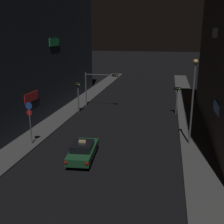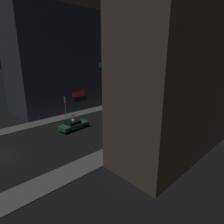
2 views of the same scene
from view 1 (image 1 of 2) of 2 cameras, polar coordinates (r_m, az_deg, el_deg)
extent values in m
cube|color=#4C4C4C|center=(39.76, -6.87, 1.95)|extent=(2.66, 60.28, 0.13)
cube|color=#4C4C4C|center=(37.88, 15.45, 0.77)|extent=(2.66, 60.28, 0.13)
cube|color=#282D38|center=(37.06, -19.70, 14.77)|extent=(10.37, 33.27, 18.84)
cube|color=red|center=(29.37, -16.45, 3.05)|extent=(0.08, 2.80, 0.90)
cube|color=#26CC66|center=(34.70, -11.93, 14.06)|extent=(0.08, 2.80, 0.90)
cube|color=#337FE5|center=(24.10, 20.98, 0.91)|extent=(0.08, 2.80, 0.90)
cube|color=white|center=(28.17, 20.69, 15.20)|extent=(0.08, 2.80, 0.90)
cube|color=#1E512D|center=(22.09, -6.07, -8.20)|extent=(2.19, 4.55, 0.60)
cube|color=black|center=(21.69, -6.23, -7.09)|extent=(1.76, 2.12, 0.50)
cube|color=red|center=(20.28, -9.54, -10.34)|extent=(0.24, 0.08, 0.16)
cube|color=red|center=(19.94, -5.32, -10.66)|extent=(0.24, 0.08, 0.16)
cylinder|color=black|center=(23.60, -7.26, -7.41)|extent=(0.28, 0.66, 0.64)
cylinder|color=black|center=(23.29, -3.39, -7.63)|extent=(0.28, 0.66, 0.64)
cylinder|color=black|center=(21.21, -8.99, -10.29)|extent=(0.28, 0.66, 0.64)
cylinder|color=black|center=(20.86, -4.67, -10.60)|extent=(0.28, 0.66, 0.64)
cube|color=#F4E08C|center=(21.65, -6.20, -6.14)|extent=(0.57, 0.23, 0.20)
cylinder|color=slate|center=(37.30, -5.45, 4.64)|extent=(0.16, 0.16, 4.67)
cylinder|color=slate|center=(36.40, -2.47, 7.75)|extent=(4.03, 0.10, 0.10)
cube|color=black|center=(35.97, 0.68, 7.67)|extent=(0.80, 0.28, 0.32)
sphere|color=#3F0C0C|center=(35.85, 0.23, 7.64)|extent=(0.20, 0.20, 0.20)
sphere|color=#3F2D0C|center=(35.80, 0.62, 7.63)|extent=(0.20, 0.20, 0.20)
sphere|color=#19E54C|center=(35.76, 1.02, 7.61)|extent=(0.20, 0.20, 0.20)
cylinder|color=slate|center=(34.30, -7.04, 2.91)|extent=(0.16, 0.16, 3.88)
cube|color=black|center=(33.96, -7.14, 5.69)|extent=(0.80, 0.28, 0.32)
sphere|color=#3F0C0C|center=(33.88, -7.63, 5.65)|extent=(0.20, 0.20, 0.20)
sphere|color=#3F2D0C|center=(33.80, -7.23, 5.64)|extent=(0.20, 0.20, 0.20)
sphere|color=#19E54C|center=(33.72, -6.83, 5.63)|extent=(0.20, 0.20, 0.20)
cylinder|color=slate|center=(34.52, 13.32, 2.35)|extent=(0.16, 0.16, 3.49)
cube|color=black|center=(34.20, 13.48, 4.78)|extent=(0.80, 0.28, 0.32)
sphere|color=#3F0C0C|center=(34.02, 13.07, 4.75)|extent=(0.20, 0.20, 0.20)
sphere|color=#3F2D0C|center=(34.03, 13.49, 4.73)|extent=(0.20, 0.20, 0.20)
sphere|color=#19E54C|center=(34.04, 13.91, 4.70)|extent=(0.20, 0.20, 0.20)
cylinder|color=slate|center=(25.20, -16.65, -2.45)|extent=(0.10, 0.10, 3.66)
cylinder|color=blue|center=(24.72, -16.98, 1.23)|extent=(0.63, 0.03, 0.63)
cylinder|color=red|center=(24.88, -16.87, -0.12)|extent=(0.51, 0.03, 0.51)
cylinder|color=slate|center=(24.65, 16.36, 1.32)|extent=(0.16, 0.16, 7.09)
sphere|color=#F9C666|center=(24.02, 17.06, 10.02)|extent=(0.42, 0.42, 0.42)
camera|label=2|loc=(17.45, 86.32, 4.35)|focal=30.57mm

